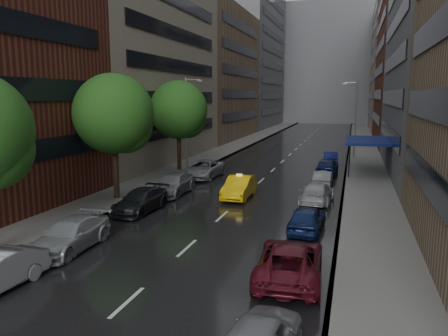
{
  "coord_description": "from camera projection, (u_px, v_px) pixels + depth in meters",
  "views": [
    {
      "loc": [
        7.66,
        -9.3,
        7.48
      ],
      "look_at": [
        0.0,
        16.45,
        3.0
      ],
      "focal_mm": 35.0,
      "sensor_mm": 36.0,
      "label": 1
    }
  ],
  "objects": [
    {
      "name": "road",
      "position": [
        294.0,
        151.0,
        59.44
      ],
      "size": [
        14.0,
        140.0,
        0.01
      ],
      "primitive_type": "cube",
      "color": "black",
      "rests_on": "ground"
    },
    {
      "name": "sidewalk_left",
      "position": [
        231.0,
        148.0,
        61.96
      ],
      "size": [
        4.0,
        140.0,
        0.15
      ],
      "primitive_type": "cube",
      "color": "gray",
      "rests_on": "ground"
    },
    {
      "name": "sidewalk_right",
      "position": [
        363.0,
        153.0,
        56.9
      ],
      "size": [
        4.0,
        140.0,
        0.15
      ],
      "primitive_type": "cube",
      "color": "gray",
      "rests_on": "ground"
    },
    {
      "name": "buildings_left",
      "position": [
        209.0,
        41.0,
        69.34
      ],
      "size": [
        8.0,
        108.0,
        38.0
      ],
      "color": "maroon",
      "rests_on": "ground"
    },
    {
      "name": "buildings_right",
      "position": [
        415.0,
        39.0,
        59.09
      ],
      "size": [
        8.05,
        109.1,
        36.0
      ],
      "color": "#937A5B",
      "rests_on": "ground"
    },
    {
      "name": "building_far",
      "position": [
        328.0,
        64.0,
        121.1
      ],
      "size": [
        40.0,
        14.0,
        32.0
      ],
      "primitive_type": "cube",
      "color": "slate",
      "rests_on": "ground"
    },
    {
      "name": "tree_mid",
      "position": [
        114.0,
        114.0,
        30.68
      ],
      "size": [
        5.67,
        5.67,
        9.04
      ],
      "color": "#382619",
      "rests_on": "ground"
    },
    {
      "name": "tree_far",
      "position": [
        178.0,
        110.0,
        41.94
      ],
      "size": [
        5.59,
        5.59,
        8.91
      ],
      "color": "#382619",
      "rests_on": "ground"
    },
    {
      "name": "taxi",
      "position": [
        239.0,
        187.0,
        32.18
      ],
      "size": [
        1.78,
        4.93,
        1.62
      ],
      "primitive_type": "imported",
      "rotation": [
        0.0,
        0.0,
        0.02
      ],
      "color": "yellow",
      "rests_on": "ground"
    },
    {
      "name": "parked_cars_left",
      "position": [
        152.0,
        195.0,
        29.85
      ],
      "size": [
        2.82,
        29.98,
        1.59
      ],
      "color": "#A2A2A7",
      "rests_on": "ground"
    },
    {
      "name": "parked_cars_right",
      "position": [
        314.0,
        201.0,
        28.19
      ],
      "size": [
        2.91,
        42.25,
        1.61
      ],
      "color": "gray",
      "rests_on": "ground"
    },
    {
      "name": "street_lamp_left",
      "position": [
        187.0,
        123.0,
        41.9
      ],
      "size": [
        1.74,
        0.22,
        9.0
      ],
      "color": "gray",
      "rests_on": "sidewalk_left"
    },
    {
      "name": "street_lamp_right",
      "position": [
        355.0,
        117.0,
        51.74
      ],
      "size": [
        1.74,
        0.22,
        9.0
      ],
      "color": "gray",
      "rests_on": "sidewalk_right"
    },
    {
      "name": "awning",
      "position": [
        367.0,
        141.0,
        42.22
      ],
      "size": [
        4.0,
        8.0,
        3.12
      ],
      "color": "navy",
      "rests_on": "sidewalk_right"
    }
  ]
}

